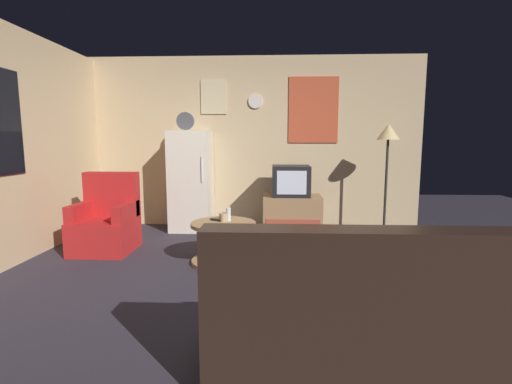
{
  "coord_description": "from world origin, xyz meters",
  "views": [
    {
      "loc": [
        0.3,
        -3.49,
        1.36
      ],
      "look_at": [
        0.1,
        0.9,
        0.75
      ],
      "focal_mm": 26.13,
      "sensor_mm": 36.0,
      "label": 1
    }
  ],
  "objects_px": {
    "mug_ceramic_white": "(222,216)",
    "mug_ceramic_tan": "(224,217)",
    "coffee_table": "(224,243)",
    "wine_glass": "(228,214)",
    "tv_stand": "(292,215)",
    "crt_tv": "(291,181)",
    "armchair": "(106,223)",
    "standing_lamp": "(388,141)",
    "fridge": "(191,181)",
    "couch": "(355,322)",
    "remote_control": "(216,220)"
  },
  "relations": [
    {
      "from": "tv_stand",
      "to": "crt_tv",
      "type": "bearing_deg",
      "value": -177.66
    },
    {
      "from": "fridge",
      "to": "wine_glass",
      "type": "height_order",
      "value": "fridge"
    },
    {
      "from": "tv_stand",
      "to": "remote_control",
      "type": "xyz_separation_m",
      "value": [
        -0.92,
        -1.3,
        0.19
      ]
    },
    {
      "from": "wine_glass",
      "to": "crt_tv",
      "type": "bearing_deg",
      "value": 59.88
    },
    {
      "from": "tv_stand",
      "to": "couch",
      "type": "bearing_deg",
      "value": -86.59
    },
    {
      "from": "wine_glass",
      "to": "tv_stand",
      "type": "bearing_deg",
      "value": 59.14
    },
    {
      "from": "wine_glass",
      "to": "remote_control",
      "type": "height_order",
      "value": "wine_glass"
    },
    {
      "from": "fridge",
      "to": "wine_glass",
      "type": "bearing_deg",
      "value": -63.46
    },
    {
      "from": "armchair",
      "to": "wine_glass",
      "type": "bearing_deg",
      "value": -12.56
    },
    {
      "from": "coffee_table",
      "to": "mug_ceramic_white",
      "type": "bearing_deg",
      "value": 102.83
    },
    {
      "from": "standing_lamp",
      "to": "remote_control",
      "type": "bearing_deg",
      "value": -151.26
    },
    {
      "from": "standing_lamp",
      "to": "coffee_table",
      "type": "distance_m",
      "value": 2.76
    },
    {
      "from": "fridge",
      "to": "armchair",
      "type": "distance_m",
      "value": 1.46
    },
    {
      "from": "tv_stand",
      "to": "standing_lamp",
      "type": "xyz_separation_m",
      "value": [
        1.32,
        -0.07,
        1.08
      ]
    },
    {
      "from": "standing_lamp",
      "to": "armchair",
      "type": "height_order",
      "value": "standing_lamp"
    },
    {
      "from": "wine_glass",
      "to": "remote_control",
      "type": "xyz_separation_m",
      "value": [
        -0.14,
        0.01,
        -0.06
      ]
    },
    {
      "from": "tv_stand",
      "to": "mug_ceramic_tan",
      "type": "distance_m",
      "value": 1.59
    },
    {
      "from": "mug_ceramic_tan",
      "to": "armchair",
      "type": "xyz_separation_m",
      "value": [
        -1.51,
        0.37,
        -0.17
      ]
    },
    {
      "from": "mug_ceramic_white",
      "to": "mug_ceramic_tan",
      "type": "bearing_deg",
      "value": -70.18
    },
    {
      "from": "remote_control",
      "to": "couch",
      "type": "distance_m",
      "value": 2.32
    },
    {
      "from": "standing_lamp",
      "to": "mug_ceramic_tan",
      "type": "height_order",
      "value": "standing_lamp"
    },
    {
      "from": "coffee_table",
      "to": "mug_ceramic_tan",
      "type": "relative_size",
      "value": 8.0
    },
    {
      "from": "crt_tv",
      "to": "mug_ceramic_tan",
      "type": "xyz_separation_m",
      "value": [
        -0.81,
        -1.33,
        -0.27
      ]
    },
    {
      "from": "mug_ceramic_tan",
      "to": "coffee_table",
      "type": "bearing_deg",
      "value": -84.94
    },
    {
      "from": "couch",
      "to": "mug_ceramic_white",
      "type": "bearing_deg",
      "value": 117.13
    },
    {
      "from": "tv_stand",
      "to": "crt_tv",
      "type": "distance_m",
      "value": 0.5
    },
    {
      "from": "fridge",
      "to": "couch",
      "type": "xyz_separation_m",
      "value": [
        1.72,
        -3.51,
        -0.44
      ]
    },
    {
      "from": "coffee_table",
      "to": "armchair",
      "type": "height_order",
      "value": "armchair"
    },
    {
      "from": "crt_tv",
      "to": "remote_control",
      "type": "bearing_deg",
      "value": -124.59
    },
    {
      "from": "standing_lamp",
      "to": "mug_ceramic_white",
      "type": "height_order",
      "value": "standing_lamp"
    },
    {
      "from": "wine_glass",
      "to": "mug_ceramic_tan",
      "type": "bearing_deg",
      "value": -156.35
    },
    {
      "from": "tv_stand",
      "to": "remote_control",
      "type": "height_order",
      "value": "tv_stand"
    },
    {
      "from": "fridge",
      "to": "mug_ceramic_tan",
      "type": "distance_m",
      "value": 1.68
    },
    {
      "from": "fridge",
      "to": "coffee_table",
      "type": "relative_size",
      "value": 2.46
    },
    {
      "from": "coffee_table",
      "to": "mug_ceramic_tan",
      "type": "bearing_deg",
      "value": 95.06
    },
    {
      "from": "mug_ceramic_white",
      "to": "remote_control",
      "type": "distance_m",
      "value": 0.08
    },
    {
      "from": "tv_stand",
      "to": "mug_ceramic_white",
      "type": "distance_m",
      "value": 1.55
    },
    {
      "from": "mug_ceramic_tan",
      "to": "couch",
      "type": "height_order",
      "value": "couch"
    },
    {
      "from": "standing_lamp",
      "to": "mug_ceramic_white",
      "type": "distance_m",
      "value": 2.63
    },
    {
      "from": "crt_tv",
      "to": "standing_lamp",
      "type": "height_order",
      "value": "standing_lamp"
    },
    {
      "from": "standing_lamp",
      "to": "couch",
      "type": "height_order",
      "value": "standing_lamp"
    },
    {
      "from": "wine_glass",
      "to": "mug_ceramic_white",
      "type": "height_order",
      "value": "wine_glass"
    },
    {
      "from": "wine_glass",
      "to": "mug_ceramic_tan",
      "type": "xyz_separation_m",
      "value": [
        -0.05,
        -0.02,
        -0.03
      ]
    },
    {
      "from": "wine_glass",
      "to": "coffee_table",
      "type": "bearing_deg",
      "value": -123.52
    },
    {
      "from": "armchair",
      "to": "coffee_table",
      "type": "bearing_deg",
      "value": -15.53
    },
    {
      "from": "mug_ceramic_tan",
      "to": "mug_ceramic_white",
      "type": "bearing_deg",
      "value": 109.82
    },
    {
      "from": "remote_control",
      "to": "armchair",
      "type": "bearing_deg",
      "value": -162.45
    },
    {
      "from": "wine_glass",
      "to": "remote_control",
      "type": "distance_m",
      "value": 0.15
    },
    {
      "from": "standing_lamp",
      "to": "mug_ceramic_tan",
      "type": "relative_size",
      "value": 17.67
    },
    {
      "from": "crt_tv",
      "to": "couch",
      "type": "xyz_separation_m",
      "value": [
        0.22,
        -3.33,
        -0.47
      ]
    }
  ]
}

